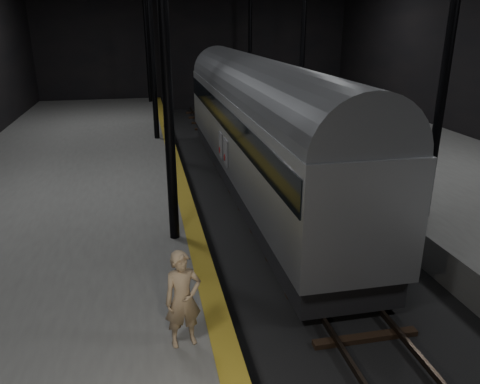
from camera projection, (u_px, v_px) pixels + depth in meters
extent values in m
plane|color=black|center=(270.00, 207.00, 17.59)|extent=(44.00, 44.00, 0.00)
cube|color=#525250|center=(58.00, 210.00, 15.98)|extent=(9.00, 43.80, 1.00)
cube|color=#525250|center=(449.00, 182.00, 18.86)|extent=(9.00, 43.80, 1.00)
cube|color=olive|center=(182.00, 188.00, 16.63)|extent=(0.50, 43.80, 0.01)
cube|color=#3F3328|center=(251.00, 205.00, 17.39)|extent=(0.08, 43.00, 0.14)
cube|color=#3F3328|center=(288.00, 202.00, 17.67)|extent=(0.08, 43.00, 0.14)
cube|color=black|center=(270.00, 206.00, 17.57)|extent=(2.40, 42.00, 0.12)
cylinder|color=black|center=(165.00, 47.00, 11.14)|extent=(0.26, 0.26, 10.00)
cylinder|color=black|center=(449.00, 44.00, 12.59)|extent=(0.26, 0.26, 10.00)
cylinder|color=black|center=(151.00, 35.00, 22.18)|extent=(0.26, 0.26, 10.00)
cylinder|color=black|center=(303.00, 34.00, 23.64)|extent=(0.26, 0.26, 10.00)
cylinder|color=black|center=(146.00, 31.00, 33.23)|extent=(0.26, 0.26, 10.00)
cylinder|color=black|center=(250.00, 31.00, 34.68)|extent=(0.26, 0.26, 10.00)
cube|color=#A2A5AA|center=(257.00, 130.00, 18.74)|extent=(2.82, 19.46, 2.92)
cube|color=black|center=(256.00, 174.00, 19.36)|extent=(2.58, 19.07, 0.83)
cube|color=black|center=(257.00, 113.00, 18.51)|extent=(2.88, 19.17, 0.88)
cylinder|color=slate|center=(257.00, 93.00, 18.24)|extent=(2.77, 19.27, 2.77)
cube|color=black|center=(313.00, 257.00, 13.21)|extent=(1.75, 2.14, 0.34)
cube|color=black|center=(227.00, 143.00, 25.75)|extent=(1.75, 2.14, 0.34)
cube|color=silver|center=(226.00, 152.00, 17.77)|extent=(0.04, 0.73, 1.02)
cube|color=silver|center=(221.00, 145.00, 18.84)|extent=(0.04, 0.73, 1.02)
cylinder|color=maroon|center=(225.00, 157.00, 18.01)|extent=(0.03, 0.25, 0.25)
cylinder|color=maroon|center=(220.00, 150.00, 19.08)|extent=(0.03, 0.25, 0.25)
imported|color=#9F8461|center=(183.00, 299.00, 8.28)|extent=(0.75, 0.56, 1.85)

